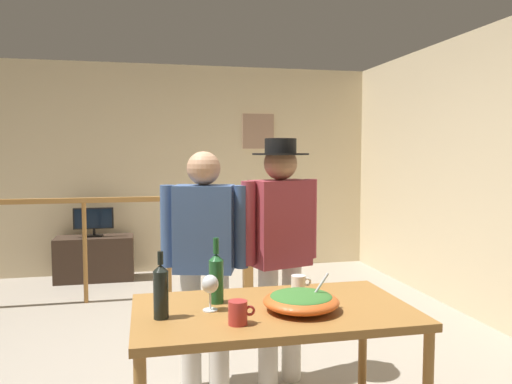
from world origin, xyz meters
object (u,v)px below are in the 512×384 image
at_px(wine_bottle_green, 216,277).
at_px(person_standing_right, 280,240).
at_px(flat_screen_tv, 94,219).
at_px(wine_bottle_dark, 161,290).
at_px(mug_white, 299,283).
at_px(mug_red, 238,313).
at_px(framed_picture, 258,131).
at_px(salad_bowl, 301,300).
at_px(serving_table, 273,322).
at_px(person_standing_left, 204,253).
at_px(wine_glass, 210,286).
at_px(stair_railing, 142,230).
at_px(tv_console, 95,258).

relative_size(wine_bottle_green, person_standing_right, 0.21).
bearing_deg(flat_screen_tv, wine_bottle_green, -75.66).
bearing_deg(person_standing_right, flat_screen_tv, -80.68).
xyz_separation_m(wine_bottle_dark, person_standing_right, (0.79, 0.83, 0.06)).
distance_m(wine_bottle_dark, mug_white, 0.82).
relative_size(wine_bottle_dark, mug_red, 2.57).
height_order(wine_bottle_dark, mug_white, wine_bottle_dark).
bearing_deg(mug_white, framed_picture, 80.59).
xyz_separation_m(wine_bottle_green, person_standing_right, (0.51, 0.64, 0.06)).
xyz_separation_m(flat_screen_tv, salad_bowl, (1.33, -3.91, 0.07)).
bearing_deg(salad_bowl, serving_table, 148.54).
xyz_separation_m(flat_screen_tv, person_standing_left, (0.96, -3.05, 0.16)).
distance_m(wine_glass, wine_bottle_green, 0.13).
bearing_deg(framed_picture, wine_bottle_green, -105.60).
bearing_deg(wine_bottle_green, framed_picture, 74.40).
bearing_deg(mug_red, person_standing_left, 92.07).
relative_size(wine_glass, mug_white, 1.52).
distance_m(wine_glass, wine_bottle_dark, 0.24).
bearing_deg(flat_screen_tv, framed_picture, 8.82).
height_order(wine_glass, person_standing_right, person_standing_right).
bearing_deg(serving_table, wine_glass, 176.56).
relative_size(wine_bottle_dark, wine_bottle_green, 0.94).
height_order(stair_railing, mug_red, stair_railing).
xyz_separation_m(flat_screen_tv, mug_red, (0.99, -4.04, 0.08)).
relative_size(wine_glass, person_standing_right, 0.11).
distance_m(tv_console, serving_table, 4.07).
bearing_deg(stair_railing, mug_red, -82.19).
relative_size(salad_bowl, wine_bottle_dark, 1.18).
relative_size(framed_picture, person_standing_right, 0.28).
bearing_deg(wine_bottle_dark, person_standing_right, 46.34).
bearing_deg(wine_bottle_dark, mug_white, 22.42).
relative_size(wine_bottle_dark, person_standing_left, 0.20).
bearing_deg(mug_red, flat_screen_tv, 103.84).
bearing_deg(stair_railing, person_standing_right, -67.45).
bearing_deg(wine_bottle_green, salad_bowl, -29.16).
height_order(salad_bowl, mug_white, salad_bowl).
height_order(serving_table, person_standing_left, person_standing_left).
distance_m(wine_bottle_dark, mug_red, 0.37).
relative_size(flat_screen_tv, wine_bottle_dark, 1.46).
distance_m(wine_bottle_dark, person_standing_left, 0.88).
xyz_separation_m(wine_bottle_green, person_standing_left, (0.01, 0.64, -0.00)).
xyz_separation_m(flat_screen_tv, serving_table, (1.21, -3.83, -0.05)).
height_order(mug_white, person_standing_left, person_standing_left).
relative_size(serving_table, salad_bowl, 3.70).
xyz_separation_m(mug_red, person_standing_left, (-0.04, 0.99, 0.08)).
distance_m(wine_bottle_green, person_standing_right, 0.82).
xyz_separation_m(serving_table, mug_white, (0.21, 0.27, 0.12)).
relative_size(stair_railing, serving_table, 2.53).
distance_m(flat_screen_tv, person_standing_right, 3.39).
distance_m(stair_railing, flat_screen_tv, 1.07).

